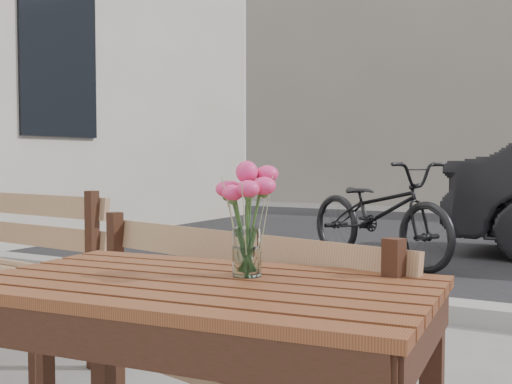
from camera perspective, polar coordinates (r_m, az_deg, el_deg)
street at (r=6.37m, az=20.74°, el=-6.29°), size 30.00×8.12×0.12m
main_table at (r=1.69m, az=-4.85°, el=-11.80°), size 1.23×0.79×0.72m
main_bench at (r=2.13m, az=-3.96°, el=-11.32°), size 1.41×0.69×0.84m
main_vase at (r=1.70m, az=-0.82°, el=-1.14°), size 0.17×0.17×0.31m
bicycle at (r=6.44m, az=10.86°, el=-1.81°), size 2.00×1.50×1.01m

